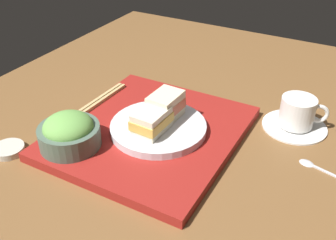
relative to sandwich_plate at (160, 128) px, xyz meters
The scene contains 10 objects.
ground_plane 4.88cm from the sandwich_plate, ahead, with size 140.00×100.00×3.00cm, color brown.
serving_tray 2.84cm from the sandwich_plate, 85.15° to the right, with size 37.15×33.70×1.93cm, color maroon.
sandwich_plate is the anchor object (origin of this frame).
sandwich_near 4.49cm from the sandwich_plate, behind, with size 7.42×5.57×5.28cm.
sandwich_far 4.16cm from the sandwich_plate, ahead, with size 7.74×5.74×4.38cm.
salad_bowl 17.41cm from the sandwich_plate, 45.78° to the right, with size 11.44×11.44×6.56cm.
chopsticks_pair 17.67cm from the sandwich_plate, 92.45° to the right, with size 22.80×2.40×0.70cm.
coffee_cup 28.52cm from the sandwich_plate, 127.43° to the left, with size 13.29×13.29×6.89cm.
small_sauce_dish 29.23cm from the sandwich_plate, 52.77° to the right, with size 5.99×5.99×1.22cm, color beige.
teaspoon 29.70cm from the sandwich_plate, 101.63° to the left, with size 3.82×10.55×0.80cm.
Camera 1 is at (52.75, 32.62, 45.84)cm, focal length 41.89 mm.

